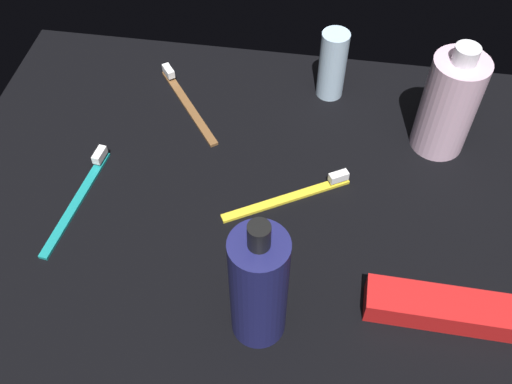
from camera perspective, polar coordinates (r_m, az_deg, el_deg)
The scene contains 8 objects.
ground_plane at distance 76.74cm, azimuth 0.00°, elevation -1.67°, with size 84.00×64.00×1.20cm, color black.
lotion_bottle at distance 60.17cm, azimuth 0.26°, elevation -9.29°, with size 6.05×6.05×19.03cm.
bodywash_bottle at distance 82.45cm, azimuth 18.34°, elevation 8.17°, with size 7.35×7.35×16.72cm.
deodorant_stick at distance 88.39cm, azimuth 7.48°, elevation 12.23°, with size 4.05×4.05×10.89cm, color silver.
toothbrush_teal at distance 80.19cm, azimuth -16.83°, elevation -0.18°, with size 3.52×18.00×2.10cm.
toothbrush_brown at distance 89.71cm, azimuth -6.91°, elevation 8.91°, with size 11.71×15.16×2.10cm.
toothbrush_yellow at distance 76.85cm, azimuth 3.77°, elevation -0.25°, with size 16.16×10.09×2.10cm.
toothpaste_box_red at distance 69.85cm, azimuth 17.91°, elevation -10.79°, with size 17.60×4.40×3.20cm, color red.
Camera 1 is at (6.92, -45.43, 60.87)cm, focal length 40.92 mm.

